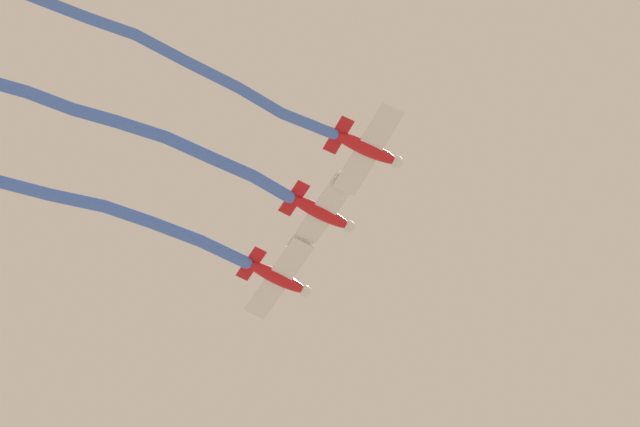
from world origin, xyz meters
TOP-DOWN VIEW (x-y plane):
  - airplane_lead at (-3.38, -4.30)m, footprint 6.42×5.44m
  - smoke_trail_lead at (-12.54, 8.24)m, footprint 15.53×22.15m
  - airplane_left_wing at (1.08, -0.72)m, footprint 6.26×5.54m
  - smoke_trail_left_wing at (-6.34, 9.63)m, footprint 11.75×18.28m
  - airplane_right_wing at (5.54, 2.86)m, footprint 6.23×5.55m
  - smoke_trail_right_wing at (-2.28, 15.23)m, footprint 12.48×22.44m

SIDE VIEW (x-z plane):
  - smoke_trail_lead at x=-12.54m, z-range 85.44..86.55m
  - smoke_trail_right_wing at x=-2.28m, z-range 85.25..86.87m
  - airplane_lead at x=-3.38m, z-range 85.41..87.12m
  - airplane_right_wing at x=5.54m, z-range 85.41..87.12m
  - smoke_trail_left_wing at x=-6.34m, z-range 85.59..87.36m
  - airplane_left_wing at x=1.08m, z-range 85.71..87.42m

